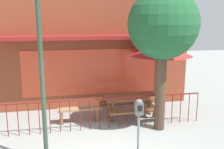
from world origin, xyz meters
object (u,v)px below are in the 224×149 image
street_lamp (40,47)px  patio_bench (79,112)px  street_tree (163,26)px  patio_umbrella (161,50)px  picnic_table_left (132,101)px  parking_meter_near (139,114)px

street_lamp → patio_bench: bearing=67.9°
street_tree → patio_umbrella: bearing=69.3°
picnic_table_left → street_tree: 2.73m
patio_umbrella → street_tree: 1.77m
patio_bench → street_tree: size_ratio=0.34×
picnic_table_left → street_lamp: bearing=-139.6°
patio_bench → street_lamp: bearing=-112.1°
street_tree → patio_bench: bearing=156.9°
patio_umbrella → street_tree: bearing=-110.7°
picnic_table_left → street_lamp: 4.08m
picnic_table_left → street_tree: (0.59, -1.01, 2.47)m
parking_meter_near → street_tree: bearing=54.3°
patio_umbrella → street_tree: (-0.55, -1.45, 0.86)m
picnic_table_left → parking_meter_near: bearing=-102.3°
patio_umbrella → parking_meter_near: patio_umbrella is taller
patio_bench → picnic_table_left: bearing=0.2°
parking_meter_near → street_lamp: street_lamp is taller
picnic_table_left → parking_meter_near: (-0.57, -2.62, 0.56)m
patio_umbrella → parking_meter_near: (-1.71, -3.06, -1.05)m
patio_bench → parking_meter_near: bearing=-65.7°
patio_umbrella → parking_meter_near: 3.66m
patio_umbrella → patio_bench: bearing=-171.2°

